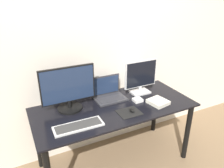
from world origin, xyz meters
TOP-DOWN VIEW (x-y plane):
  - wall_back at (0.00, 0.78)m, footprint 7.00×0.05m
  - desk at (0.00, 0.36)m, footprint 1.62×0.71m
  - monitor_left at (-0.42, 0.51)m, footprint 0.52×0.24m
  - monitor_right at (0.40, 0.51)m, footprint 0.39×0.15m
  - laptop at (0.02, 0.55)m, footprint 0.32×0.23m
  - keyboard at (-0.44, 0.17)m, footprint 0.43×0.16m
  - mousepad at (0.07, 0.18)m, footprint 0.22×0.18m
  - mouse at (0.10, 0.18)m, footprint 0.04×0.07m
  - book at (0.43, 0.21)m, footprint 0.20×0.21m
  - power_brick at (0.27, 0.34)m, footprint 0.09×0.09m

SIDE VIEW (x-z plane):
  - desk at x=0.00m, z-range 0.24..0.95m
  - mousepad at x=0.07m, z-range 0.71..0.72m
  - keyboard at x=-0.44m, z-range 0.71..0.73m
  - power_brick at x=0.27m, z-range 0.71..0.74m
  - book at x=0.43m, z-range 0.71..0.75m
  - mouse at x=0.10m, z-range 0.72..0.75m
  - laptop at x=0.02m, z-range 0.65..0.89m
  - monitor_right at x=0.40m, z-range 0.72..1.10m
  - monitor_left at x=-0.42m, z-range 0.71..1.14m
  - wall_back at x=0.00m, z-range 0.00..2.50m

